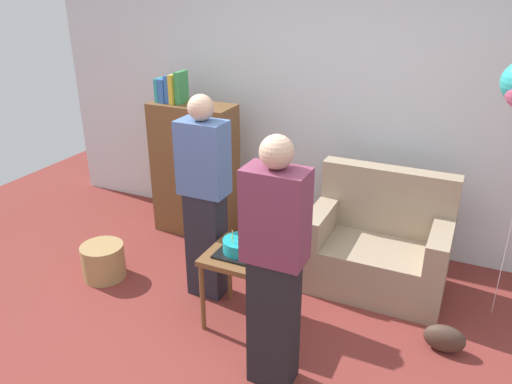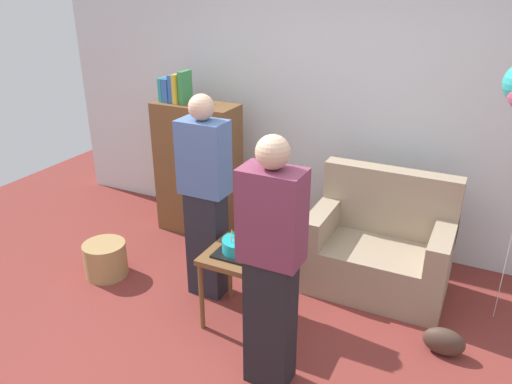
% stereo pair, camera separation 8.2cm
% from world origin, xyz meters
% --- Properties ---
extents(ground_plane, '(8.00, 8.00, 0.00)m').
position_xyz_m(ground_plane, '(0.00, 0.00, 0.00)').
color(ground_plane, maroon).
extents(wall_back, '(6.00, 0.10, 2.70)m').
position_xyz_m(wall_back, '(0.00, 2.05, 1.35)').
color(wall_back, silver).
rests_on(wall_back, ground_plane).
extents(couch, '(1.10, 0.70, 0.96)m').
position_xyz_m(couch, '(0.65, 1.35, 0.34)').
color(couch, gray).
rests_on(couch, ground_plane).
extents(bookshelf, '(0.80, 0.36, 1.59)m').
position_xyz_m(bookshelf, '(-1.20, 1.55, 0.67)').
color(bookshelf, brown).
rests_on(bookshelf, ground_plane).
extents(side_table, '(0.48, 0.48, 0.58)m').
position_xyz_m(side_table, '(-0.15, 0.43, 0.49)').
color(side_table, brown).
rests_on(side_table, ground_plane).
extents(birthday_cake, '(0.32, 0.32, 0.17)m').
position_xyz_m(birthday_cake, '(-0.15, 0.43, 0.63)').
color(birthday_cake, black).
rests_on(birthday_cake, side_table).
extents(person_blowing_candles, '(0.36, 0.22, 1.63)m').
position_xyz_m(person_blowing_candles, '(-0.56, 0.65, 0.83)').
color(person_blowing_candles, '#23232D').
rests_on(person_blowing_candles, ground_plane).
extents(person_holding_cake, '(0.36, 0.22, 1.63)m').
position_xyz_m(person_holding_cake, '(0.29, -0.01, 0.83)').
color(person_holding_cake, black).
rests_on(person_holding_cake, ground_plane).
extents(wicker_basket, '(0.36, 0.36, 0.30)m').
position_xyz_m(wicker_basket, '(-1.48, 0.47, 0.15)').
color(wicker_basket, '#A88451').
rests_on(wicker_basket, ground_plane).
extents(handbag, '(0.28, 0.14, 0.20)m').
position_xyz_m(handbag, '(1.26, 0.71, 0.10)').
color(handbag, '#473328').
rests_on(handbag, ground_plane).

